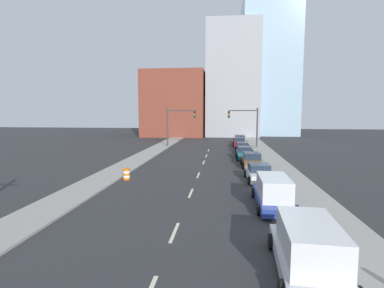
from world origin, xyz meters
TOP-DOWN VIEW (x-y plane):
  - sidewalk_left at (-7.90, 49.74)m, footprint 2.88×99.48m
  - sidewalk_right at (7.90, 49.74)m, footprint 2.88×99.48m
  - lane_stripe_at_12m at (0.00, 12.23)m, footprint 0.16×2.40m
  - lane_stripe_at_19m at (0.00, 19.18)m, footprint 0.16×2.40m
  - lane_stripe_at_25m at (0.00, 25.17)m, footprint 0.16×2.40m
  - lane_stripe_at_32m at (0.00, 32.00)m, footprint 0.16×2.40m
  - lane_stripe_at_37m at (0.00, 37.02)m, footprint 0.16×2.40m
  - lane_stripe_at_43m at (0.00, 42.54)m, footprint 0.16×2.40m
  - building_brick_left at (-9.39, 70.49)m, footprint 14.00×16.00m
  - building_office_center at (4.03, 74.49)m, footprint 12.00×20.00m
  - building_glass_right at (12.95, 78.49)m, footprint 13.00×20.00m
  - traffic_signal_left at (-5.56, 46.47)m, footprint 4.73×0.35m
  - traffic_signal_right at (6.04, 46.47)m, footprint 4.73×0.35m
  - traffic_barrel at (-5.85, 22.71)m, footprint 0.56×0.56m
  - box_truck_silver at (5.26, 9.01)m, footprint 2.55×5.69m
  - box_truck_blue at (5.26, 16.64)m, footprint 2.24×5.56m
  - sedan_white at (5.18, 23.58)m, footprint 2.27×4.51m
  - sedan_brown at (5.17, 29.86)m, footprint 2.22×4.39m
  - sedan_teal at (4.73, 34.96)m, footprint 2.08×4.45m
  - sedan_black at (4.83, 41.02)m, footprint 2.01×4.34m
  - sedan_maroon at (4.71, 47.66)m, footprint 2.09×4.75m
  - sedan_gray at (5.07, 53.10)m, footprint 2.27×4.43m

SIDE VIEW (x-z plane):
  - lane_stripe_at_12m at x=0.00m, z-range 0.00..0.01m
  - lane_stripe_at_19m at x=0.00m, z-range 0.00..0.01m
  - lane_stripe_at_25m at x=0.00m, z-range 0.00..0.01m
  - lane_stripe_at_32m at x=0.00m, z-range 0.00..0.01m
  - lane_stripe_at_37m at x=0.00m, z-range 0.00..0.01m
  - lane_stripe_at_43m at x=0.00m, z-range 0.00..0.01m
  - sidewalk_left at x=-7.90m, z-range 0.00..0.13m
  - sidewalk_right at x=7.90m, z-range 0.00..0.13m
  - traffic_barrel at x=-5.85m, z-range 0.00..0.95m
  - sedan_black at x=4.83m, z-range -0.06..1.33m
  - sedan_white at x=5.18m, z-range -0.06..1.34m
  - sedan_gray at x=5.07m, z-range -0.06..1.40m
  - sedan_brown at x=5.17m, z-range -0.07..1.42m
  - sedan_teal at x=4.73m, z-range -0.07..1.45m
  - sedan_maroon at x=4.71m, z-range -0.08..1.46m
  - box_truck_blue at x=5.26m, z-range -0.05..1.82m
  - box_truck_silver at x=5.26m, z-range -0.05..1.92m
  - traffic_signal_left at x=-5.56m, z-range 0.96..7.22m
  - traffic_signal_right at x=6.04m, z-range 0.96..7.22m
  - building_brick_left at x=-9.39m, z-range 0.00..14.87m
  - building_office_center at x=4.03m, z-range 0.00..25.77m
  - building_glass_right at x=12.95m, z-range 0.00..33.44m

